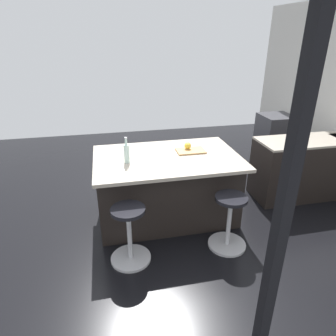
{
  "coord_description": "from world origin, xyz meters",
  "views": [
    {
      "loc": [
        0.66,
        3.53,
        2.27
      ],
      "look_at": [
        -0.05,
        0.25,
        0.76
      ],
      "focal_mm": 31.78,
      "sensor_mm": 36.0,
      "label": 1
    }
  ],
  "objects_px": {
    "stool_middle": "(130,236)",
    "apple_yellow": "(188,146)",
    "water_bottle": "(127,153)",
    "stool_by_window": "(229,223)",
    "cutting_board": "(191,151)",
    "oven_range": "(275,137)",
    "kitchen_island": "(166,186)"
  },
  "relations": [
    {
      "from": "stool_by_window",
      "to": "water_bottle",
      "type": "relative_size",
      "value": 2.1
    },
    {
      "from": "stool_middle",
      "to": "apple_yellow",
      "type": "distance_m",
      "value": 1.39
    },
    {
      "from": "oven_range",
      "to": "cutting_board",
      "type": "height_order",
      "value": "cutting_board"
    },
    {
      "from": "stool_middle",
      "to": "stool_by_window",
      "type": "bearing_deg",
      "value": 180.0
    },
    {
      "from": "oven_range",
      "to": "water_bottle",
      "type": "distance_m",
      "value": 3.52
    },
    {
      "from": "cutting_board",
      "to": "apple_yellow",
      "type": "distance_m",
      "value": 0.08
    },
    {
      "from": "oven_range",
      "to": "water_bottle",
      "type": "relative_size",
      "value": 2.76
    },
    {
      "from": "apple_yellow",
      "to": "stool_middle",
      "type": "bearing_deg",
      "value": 45.32
    },
    {
      "from": "stool_by_window",
      "to": "cutting_board",
      "type": "bearing_deg",
      "value": -74.26
    },
    {
      "from": "kitchen_island",
      "to": "water_bottle",
      "type": "xyz_separation_m",
      "value": [
        0.5,
        0.13,
        0.56
      ]
    },
    {
      "from": "kitchen_island",
      "to": "water_bottle",
      "type": "distance_m",
      "value": 0.76
    },
    {
      "from": "stool_by_window",
      "to": "apple_yellow",
      "type": "distance_m",
      "value": 1.12
    },
    {
      "from": "stool_by_window",
      "to": "cutting_board",
      "type": "xyz_separation_m",
      "value": [
        0.23,
        -0.83,
        0.59
      ]
    },
    {
      "from": "apple_yellow",
      "to": "water_bottle",
      "type": "bearing_deg",
      "value": 16.48
    },
    {
      "from": "oven_range",
      "to": "kitchen_island",
      "type": "distance_m",
      "value": 2.98
    },
    {
      "from": "oven_range",
      "to": "kitchen_island",
      "type": "height_order",
      "value": "kitchen_island"
    },
    {
      "from": "apple_yellow",
      "to": "oven_range",
      "type": "bearing_deg",
      "value": -145.71
    },
    {
      "from": "water_bottle",
      "to": "stool_by_window",
      "type": "bearing_deg",
      "value": 148.93
    },
    {
      "from": "kitchen_island",
      "to": "stool_by_window",
      "type": "relative_size",
      "value": 2.73
    },
    {
      "from": "water_bottle",
      "to": "apple_yellow",
      "type": "bearing_deg",
      "value": -163.52
    },
    {
      "from": "oven_range",
      "to": "cutting_board",
      "type": "xyz_separation_m",
      "value": [
        2.18,
        1.55,
        0.47
      ]
    },
    {
      "from": "stool_by_window",
      "to": "cutting_board",
      "type": "relative_size",
      "value": 1.82
    },
    {
      "from": "stool_by_window",
      "to": "stool_middle",
      "type": "height_order",
      "value": "same"
    },
    {
      "from": "oven_range",
      "to": "water_bottle",
      "type": "bearing_deg",
      "value": 30.05
    },
    {
      "from": "stool_by_window",
      "to": "cutting_board",
      "type": "height_order",
      "value": "cutting_board"
    },
    {
      "from": "cutting_board",
      "to": "stool_by_window",
      "type": "bearing_deg",
      "value": 105.74
    },
    {
      "from": "water_bottle",
      "to": "cutting_board",
      "type": "bearing_deg",
      "value": -167.34
    },
    {
      "from": "stool_by_window",
      "to": "stool_middle",
      "type": "xyz_separation_m",
      "value": [
        1.13,
        0.0,
        0.0
      ]
    },
    {
      "from": "kitchen_island",
      "to": "stool_by_window",
      "type": "xyz_separation_m",
      "value": [
        -0.56,
        0.77,
        -0.14
      ]
    },
    {
      "from": "water_bottle",
      "to": "stool_middle",
      "type": "bearing_deg",
      "value": 84.31
    },
    {
      "from": "stool_middle",
      "to": "water_bottle",
      "type": "bearing_deg",
      "value": -95.69
    },
    {
      "from": "stool_by_window",
      "to": "apple_yellow",
      "type": "xyz_separation_m",
      "value": [
        0.26,
        -0.88,
        0.64
      ]
    }
  ]
}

